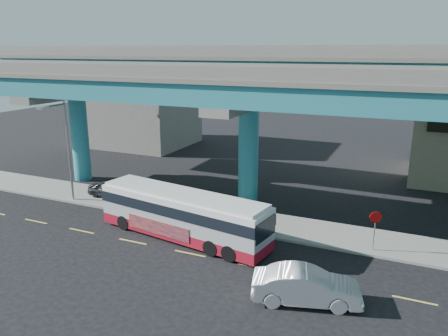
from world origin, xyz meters
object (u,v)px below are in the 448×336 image
at_px(sedan, 306,286).
at_px(parked_car, 110,189).
at_px(transit_bus, 183,213).
at_px(street_lamp, 62,138).
at_px(stop_sign, 375,223).

height_order(sedan, parked_car, sedan).
height_order(transit_bus, parked_car, transit_bus).
bearing_deg(parked_car, street_lamp, 131.12).
height_order(transit_bus, sedan, transit_bus).
distance_m(street_lamp, stop_sign, 22.48).
distance_m(sedan, stop_sign, 7.15).
xyz_separation_m(transit_bus, stop_sign, (11.08, 2.68, 0.23)).
distance_m(sedan, street_lamp, 21.22).
height_order(parked_car, street_lamp, street_lamp).
bearing_deg(stop_sign, street_lamp, -179.78).
height_order(street_lamp, stop_sign, street_lamp).
bearing_deg(parked_car, stop_sign, -98.03).
relative_size(street_lamp, stop_sign, 3.17).
bearing_deg(stop_sign, parked_car, 174.10).
xyz_separation_m(parked_car, street_lamp, (-2.22, -2.21, 4.35)).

